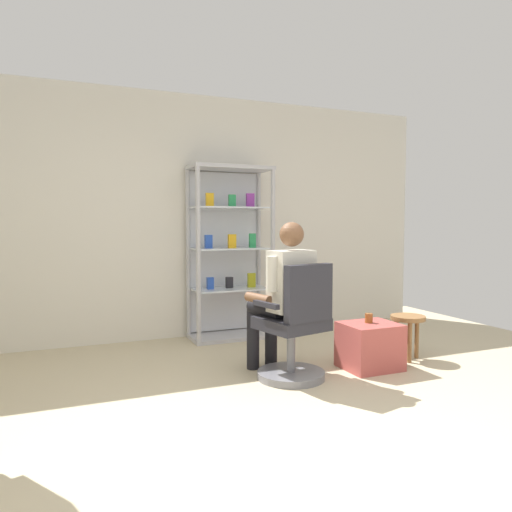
# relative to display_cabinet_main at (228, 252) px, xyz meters

# --- Properties ---
(ground_plane) EXTENTS (7.20, 7.20, 0.00)m
(ground_plane) POSITION_rel_display_cabinet_main_xyz_m (-0.40, -2.76, -0.96)
(ground_plane) COLOR #C6B793
(back_wall) EXTENTS (6.00, 0.10, 2.70)m
(back_wall) POSITION_rel_display_cabinet_main_xyz_m (-0.40, 0.24, 0.39)
(back_wall) COLOR silver
(back_wall) RESTS_ON ground
(display_cabinet_main) EXTENTS (0.90, 0.45, 1.90)m
(display_cabinet_main) POSITION_rel_display_cabinet_main_xyz_m (0.00, 0.00, 0.00)
(display_cabinet_main) COLOR #B7B7BC
(display_cabinet_main) RESTS_ON ground
(office_chair) EXTENTS (0.61, 0.58, 0.96)m
(office_chair) POSITION_rel_display_cabinet_main_xyz_m (-0.01, -1.65, -0.57)
(office_chair) COLOR slate
(office_chair) RESTS_ON ground
(seated_shopkeeper) EXTENTS (0.55, 0.61, 1.29)m
(seated_shopkeeper) POSITION_rel_display_cabinet_main_xyz_m (-0.05, -1.49, -0.25)
(seated_shopkeeper) COLOR black
(seated_shopkeeper) RESTS_ON ground
(storage_crate) EXTENTS (0.48, 0.41, 0.40)m
(storage_crate) POSITION_rel_display_cabinet_main_xyz_m (0.74, -1.62, -0.76)
(storage_crate) COLOR #B24C47
(storage_crate) RESTS_ON ground
(tea_glass) EXTENTS (0.07, 0.07, 0.08)m
(tea_glass) POSITION_rel_display_cabinet_main_xyz_m (0.74, -1.59, -0.52)
(tea_glass) COLOR brown
(tea_glass) RESTS_ON storage_crate
(wooden_stool) EXTENTS (0.32, 0.32, 0.42)m
(wooden_stool) POSITION_rel_display_cabinet_main_xyz_m (1.24, -1.52, -0.63)
(wooden_stool) COLOR olive
(wooden_stool) RESTS_ON ground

